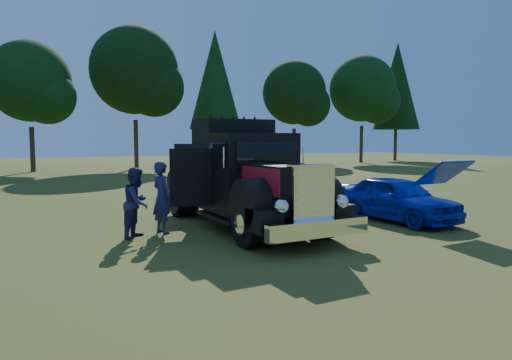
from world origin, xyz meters
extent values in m
plane|color=#2E4E17|center=(0.00, 0.00, 0.00)|extent=(120.00, 120.00, 0.00)
cylinder|color=#2D2116|center=(-4.00, 29.50, 1.71)|extent=(0.36, 0.36, 3.42)
sphere|color=black|center=(-4.00, 29.50, 6.84)|extent=(6.08, 6.08, 6.08)
sphere|color=black|center=(-2.86, 28.74, 5.70)|extent=(4.18, 4.18, 4.18)
cylinder|color=#2D2116|center=(4.00, 30.00, 2.07)|extent=(0.36, 0.36, 4.14)
sphere|color=black|center=(4.00, 30.00, 8.28)|extent=(7.36, 7.36, 7.36)
sphere|color=black|center=(5.38, 29.08, 6.90)|extent=(5.06, 5.06, 5.06)
cylinder|color=#2D2116|center=(12.00, 31.50, 2.25)|extent=(0.36, 0.36, 4.50)
cone|color=black|center=(12.00, 31.50, 8.12)|extent=(5.00, 5.00, 9.38)
cylinder|color=#2D2116|center=(20.00, 30.00, 1.80)|extent=(0.36, 0.36, 3.60)
sphere|color=black|center=(20.00, 30.00, 7.20)|extent=(6.40, 6.40, 6.40)
sphere|color=black|center=(21.20, 29.20, 6.00)|extent=(4.40, 4.40, 4.40)
cylinder|color=#2D2116|center=(28.00, 29.00, 1.98)|extent=(0.36, 0.36, 3.96)
sphere|color=black|center=(28.00, 29.00, 7.92)|extent=(7.04, 7.04, 7.04)
sphere|color=black|center=(29.32, 28.12, 6.60)|extent=(4.84, 4.84, 4.84)
cylinder|color=#2D2116|center=(35.00, 31.00, 2.43)|extent=(0.36, 0.36, 4.86)
cone|color=black|center=(35.00, 31.00, 8.78)|extent=(5.40, 5.40, 10.12)
cylinder|color=black|center=(-0.75, -0.27, 0.55)|extent=(0.32, 1.10, 1.10)
cylinder|color=black|center=(1.35, -0.27, 0.55)|extent=(0.32, 1.10, 1.10)
cylinder|color=black|center=(-0.75, 4.53, 0.55)|extent=(0.32, 1.10, 1.10)
cylinder|color=black|center=(1.35, 4.53, 0.55)|extent=(0.32, 1.10, 1.10)
cylinder|color=black|center=(-0.42, 4.53, 0.55)|extent=(0.32, 1.10, 1.10)
cylinder|color=black|center=(1.02, 4.53, 0.55)|extent=(0.32, 1.10, 1.10)
cube|color=black|center=(0.30, 2.33, 0.62)|extent=(1.60, 6.40, 0.28)
cube|color=white|center=(0.30, -1.52, 0.55)|extent=(2.50, 0.22, 0.36)
cube|color=white|center=(0.30, -1.22, 1.25)|extent=(1.05, 0.30, 1.30)
cube|color=black|center=(0.30, -0.17, 1.30)|extent=(1.35, 1.80, 1.10)
cube|color=maroon|center=(-0.39, -0.17, 1.50)|extent=(0.02, 1.80, 0.60)
cube|color=maroon|center=(0.99, -0.17, 1.50)|extent=(0.02, 1.80, 0.60)
cylinder|color=black|center=(-0.65, -0.27, 0.95)|extent=(0.55, 1.24, 1.24)
cylinder|color=black|center=(1.25, -0.27, 0.95)|extent=(0.55, 1.24, 1.24)
sphere|color=white|center=(-0.48, -1.29, 1.05)|extent=(0.32, 0.32, 0.32)
sphere|color=white|center=(1.08, -1.29, 1.05)|extent=(0.32, 0.32, 0.32)
cube|color=black|center=(0.30, 1.38, 1.55)|extent=(2.05, 1.30, 2.10)
cube|color=black|center=(0.30, 0.71, 2.05)|extent=(1.70, 0.05, 0.65)
cube|color=black|center=(0.30, 2.68, 1.75)|extent=(2.05, 1.30, 2.50)
cube|color=black|center=(0.30, 4.33, 0.95)|extent=(2.00, 2.00, 0.35)
cube|color=black|center=(-1.27, 1.92, 1.45)|extent=(1.09, 0.28, 1.50)
cube|color=maroon|center=(-1.28, 1.97, 1.30)|extent=(0.84, 0.19, 0.75)
imported|color=#061691|center=(4.77, 0.70, 0.68)|extent=(1.74, 4.02, 1.35)
cube|color=#061691|center=(4.71, -1.00, 1.55)|extent=(1.33, 0.98, 0.67)
imported|color=#1C2D42|center=(-1.96, 2.23, 0.94)|extent=(0.61, 0.77, 1.87)
imported|color=#1E2E46|center=(-2.66, 2.01, 0.87)|extent=(1.05, 1.08, 1.75)
camera|label=1|loc=(-5.33, -9.26, 2.41)|focal=32.00mm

